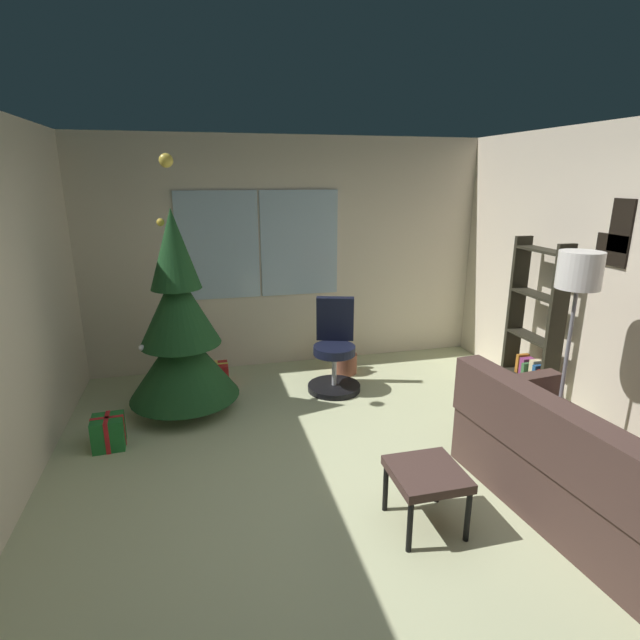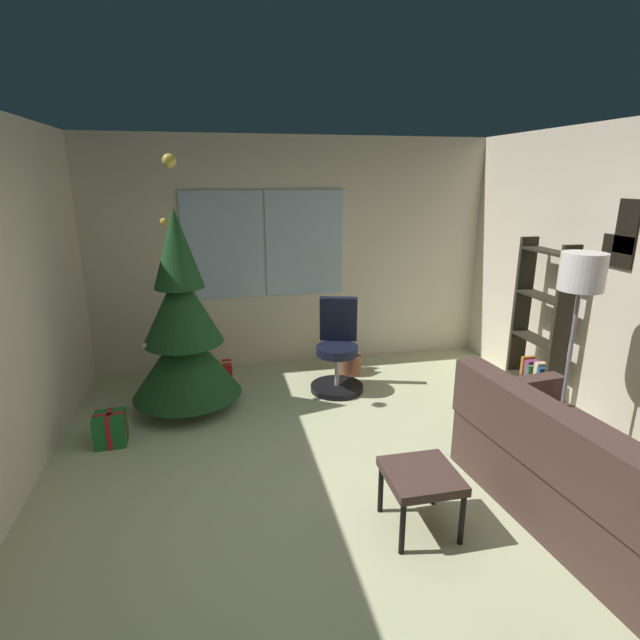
# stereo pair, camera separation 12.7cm
# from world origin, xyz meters

# --- Properties ---
(ground_plane) EXTENTS (4.63, 5.87, 0.10)m
(ground_plane) POSITION_xyz_m (0.00, 0.00, -0.05)
(ground_plane) COLOR beige
(wall_back_with_windows) EXTENTS (4.63, 0.12, 2.64)m
(wall_back_with_windows) POSITION_xyz_m (-0.02, 2.98, 1.33)
(wall_back_with_windows) COLOR beige
(wall_back_with_windows) RESTS_ON ground_plane
(couch) EXTENTS (1.76, 2.17, 0.86)m
(couch) POSITION_xyz_m (1.53, -0.57, 0.30)
(couch) COLOR #46312B
(couch) RESTS_ON ground_plane
(footstool) EXTENTS (0.45, 0.46, 0.41)m
(footstool) POSITION_xyz_m (0.29, -0.19, 0.35)
(footstool) COLOR #46312B
(footstool) RESTS_ON ground_plane
(holiday_tree) EXTENTS (1.03, 1.03, 2.39)m
(holiday_tree) POSITION_xyz_m (-1.24, 1.87, 0.80)
(holiday_tree) COLOR #4C331E
(holiday_tree) RESTS_ON ground_plane
(gift_box_red) EXTENTS (0.26, 0.23, 0.24)m
(gift_box_red) POSITION_xyz_m (-0.92, 2.47, 0.11)
(gift_box_red) COLOR red
(gift_box_red) RESTS_ON ground_plane
(gift_box_green) EXTENTS (0.27, 0.26, 0.28)m
(gift_box_green) POSITION_xyz_m (-1.86, 1.34, 0.13)
(gift_box_green) COLOR #1E722D
(gift_box_green) RESTS_ON ground_plane
(office_chair) EXTENTS (0.56, 0.57, 0.98)m
(office_chair) POSITION_xyz_m (0.30, 2.04, 0.38)
(office_chair) COLOR black
(office_chair) RESTS_ON ground_plane
(bookshelf) EXTENTS (0.18, 0.64, 1.63)m
(bookshelf) POSITION_xyz_m (2.10, 1.26, 0.75)
(bookshelf) COLOR black
(bookshelf) RESTS_ON ground_plane
(floor_lamp) EXTENTS (0.32, 0.32, 1.67)m
(floor_lamp) POSITION_xyz_m (1.72, 0.37, 1.39)
(floor_lamp) COLOR slate
(floor_lamp) RESTS_ON ground_plane
(potted_plant) EXTENTS (0.38, 0.33, 0.62)m
(potted_plant) POSITION_xyz_m (0.50, 2.44, 0.21)
(potted_plant) COLOR #93533E
(potted_plant) RESTS_ON ground_plane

